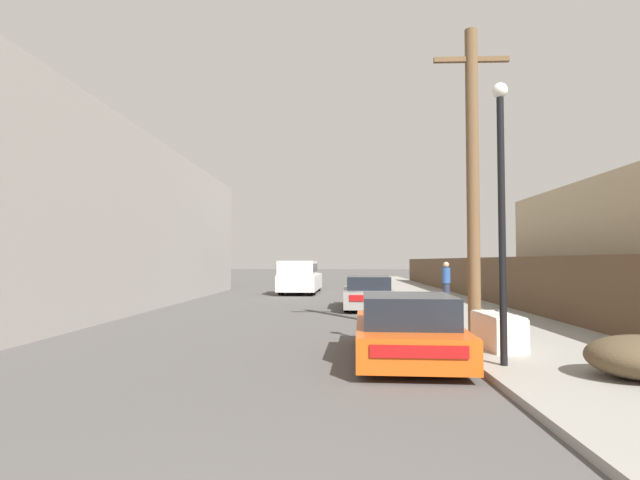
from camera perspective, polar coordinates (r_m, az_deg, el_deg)
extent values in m
cube|color=gray|center=(25.49, 12.24, -6.40)|extent=(4.20, 63.00, 0.12)
cube|color=silver|center=(10.80, 19.65, -9.81)|extent=(0.67, 1.65, 0.65)
cube|color=white|center=(10.76, 19.63, -8.01)|extent=(0.64, 1.58, 0.03)
cube|color=#333335|center=(11.28, 19.58, -7.61)|extent=(0.04, 0.20, 0.02)
cube|color=gray|center=(11.00, 19.17, -7.80)|extent=(0.63, 0.09, 0.01)
cube|color=gray|center=(10.53, 20.07, -8.04)|extent=(0.63, 0.09, 0.01)
cube|color=#E05114|center=(9.90, 9.80, -10.80)|extent=(2.07, 4.37, 0.55)
cube|color=black|center=(9.45, 9.99, -7.85)|extent=(1.71, 2.13, 0.55)
cube|color=#B21414|center=(7.76, 11.25, -12.42)|extent=(1.47, 0.09, 0.19)
cylinder|color=black|center=(11.20, 4.92, -10.38)|extent=(0.23, 0.63, 0.62)
cylinder|color=black|center=(11.32, 13.42, -10.23)|extent=(0.23, 0.63, 0.62)
cylinder|color=black|center=(8.57, 4.99, -12.85)|extent=(0.23, 0.63, 0.62)
cylinder|color=black|center=(8.73, 16.13, -12.57)|extent=(0.23, 0.63, 0.62)
cube|color=gray|center=(19.69, 5.46, -6.48)|extent=(1.94, 4.48, 0.63)
cube|color=black|center=(19.48, 5.48, -4.86)|extent=(1.65, 2.52, 0.49)
cube|color=#B21414|center=(17.45, 5.76, -6.64)|extent=(1.46, 0.05, 0.22)
cylinder|color=black|center=(21.06, 3.09, -6.59)|extent=(0.21, 0.65, 0.64)
cylinder|color=black|center=(21.12, 7.53, -6.56)|extent=(0.21, 0.65, 0.64)
cylinder|color=black|center=(18.31, 3.08, -7.23)|extent=(0.21, 0.65, 0.64)
cylinder|color=black|center=(18.38, 8.20, -7.19)|extent=(0.21, 0.65, 0.64)
cube|color=silver|center=(28.92, -2.21, -4.80)|extent=(2.25, 5.84, 0.88)
cube|color=silver|center=(27.32, -2.57, -3.21)|extent=(2.02, 2.66, 0.78)
cube|color=black|center=(27.32, -2.57, -3.16)|extent=(2.06, 2.61, 0.43)
cylinder|color=black|center=(27.07, -0.80, -5.45)|extent=(0.29, 0.85, 0.84)
cylinder|color=black|center=(27.27, -4.44, -5.42)|extent=(0.29, 0.85, 0.84)
cylinder|color=black|center=(30.63, -0.22, -5.09)|extent=(0.29, 0.85, 0.84)
cylinder|color=black|center=(30.81, -3.44, -5.07)|extent=(0.29, 0.85, 0.84)
cylinder|color=brown|center=(12.53, 17.07, 6.53)|extent=(0.30, 0.30, 7.33)
cube|color=brown|center=(13.30, 16.90, 19.12)|extent=(1.80, 0.12, 0.12)
cylinder|color=black|center=(8.96, 20.08, 1.06)|extent=(0.12, 0.12, 4.53)
sphere|color=white|center=(9.41, 19.87, 15.78)|extent=(0.26, 0.26, 0.26)
cube|color=brown|center=(25.05, 16.96, -4.11)|extent=(0.08, 41.78, 1.89)
cube|color=gray|center=(21.42, -27.26, 1.68)|extent=(7.00, 27.22, 6.57)
cylinder|color=#282D42|center=(21.52, 14.24, -5.88)|extent=(0.28, 0.28, 0.81)
cylinder|color=#2D5193|center=(21.48, 14.22, -3.95)|extent=(0.34, 0.34, 0.64)
sphere|color=tan|center=(21.48, 14.21, -2.76)|extent=(0.24, 0.24, 0.24)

